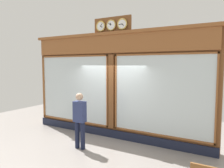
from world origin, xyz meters
TOP-DOWN VIEW (x-y plane):
  - shop_facade at (0.00, -0.13)m, footprint 6.89×0.42m
  - pedestrian at (0.32, 1.36)m, footprint 0.37×0.24m

SIDE VIEW (x-z plane):
  - pedestrian at x=0.32m, z-range 0.09..1.78m
  - shop_facade at x=0.00m, z-range -0.23..3.88m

